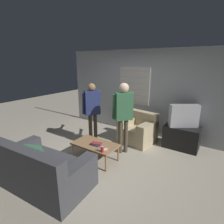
{
  "coord_description": "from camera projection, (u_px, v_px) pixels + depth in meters",
  "views": [
    {
      "loc": [
        2.21,
        -2.89,
        2.19
      ],
      "look_at": [
        -0.06,
        0.55,
        1.0
      ],
      "focal_mm": 28.0,
      "sensor_mm": 36.0,
      "label": 1
    }
  ],
  "objects": [
    {
      "name": "armchair_beige",
      "position": [
        138.0,
        130.0,
        4.92
      ],
      "size": [
        0.99,
        0.89,
        0.83
      ],
      "rotation": [
        0.0,
        0.0,
        2.99
      ],
      "color": "#C6B289",
      "rests_on": "ground_plane"
    },
    {
      "name": "tv_stand",
      "position": [
        181.0,
        137.0,
        4.56
      ],
      "size": [
        0.87,
        0.51,
        0.59
      ],
      "color": "black",
      "rests_on": "ground_plane"
    },
    {
      "name": "couch_blue",
      "position": [
        41.0,
        170.0,
        3.13
      ],
      "size": [
        1.78,
        1.08,
        0.9
      ],
      "rotation": [
        0.0,
        0.0,
        0.08
      ],
      "color": "#424247",
      "rests_on": "ground_plane"
    },
    {
      "name": "person_left_standing",
      "position": [
        92.0,
        106.0,
        4.63
      ],
      "size": [
        0.57,
        0.76,
        1.66
      ],
      "rotation": [
        0.0,
        0.0,
        0.96
      ],
      "color": "#4C4233",
      "rests_on": "ground_plane"
    },
    {
      "name": "book_stack",
      "position": [
        96.0,
        144.0,
        3.88
      ],
      "size": [
        0.27,
        0.17,
        0.06
      ],
      "color": "#284C89",
      "rests_on": "coffee_table"
    },
    {
      "name": "wall_back",
      "position": [
        140.0,
        92.0,
        5.37
      ],
      "size": [
        5.2,
        0.08,
        2.55
      ],
      "color": "#ADB2B7",
      "rests_on": "ground_plane"
    },
    {
      "name": "soda_can",
      "position": [
        102.0,
        149.0,
        3.58
      ],
      "size": [
        0.07,
        0.07,
        0.13
      ],
      "color": "red",
      "rests_on": "coffee_table"
    },
    {
      "name": "tv",
      "position": [
        184.0,
        116.0,
        4.4
      ],
      "size": [
        0.7,
        0.57,
        0.57
      ],
      "rotation": [
        0.0,
        0.0,
        3.74
      ],
      "color": "#B2B2B7",
      "rests_on": "tv_stand"
    },
    {
      "name": "person_right_standing",
      "position": [
        123.0,
        110.0,
        4.11
      ],
      "size": [
        0.55,
        0.81,
        1.74
      ],
      "rotation": [
        0.0,
        0.0,
        0.86
      ],
      "color": "#4C4233",
      "rests_on": "ground_plane"
    },
    {
      "name": "ground_plane",
      "position": [
        101.0,
        159.0,
        4.1
      ],
      "size": [
        16.0,
        16.0,
        0.0
      ],
      "primitive_type": "plane",
      "color": "#B2A893"
    },
    {
      "name": "coffee_table",
      "position": [
        95.0,
        145.0,
        3.97
      ],
      "size": [
        1.02,
        0.57,
        0.4
      ],
      "color": "#9E754C",
      "rests_on": "ground_plane"
    },
    {
      "name": "spare_remote",
      "position": [
        104.0,
        149.0,
        3.68
      ],
      "size": [
        0.11,
        0.13,
        0.02
      ],
      "rotation": [
        0.0,
        0.0,
        -0.65
      ],
      "color": "white",
      "rests_on": "coffee_table"
    }
  ]
}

